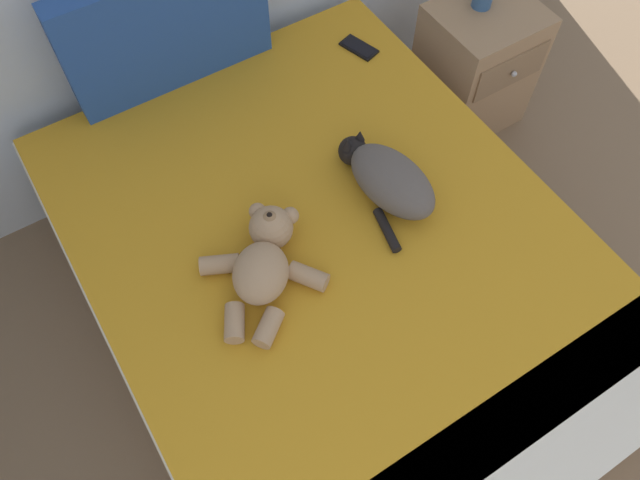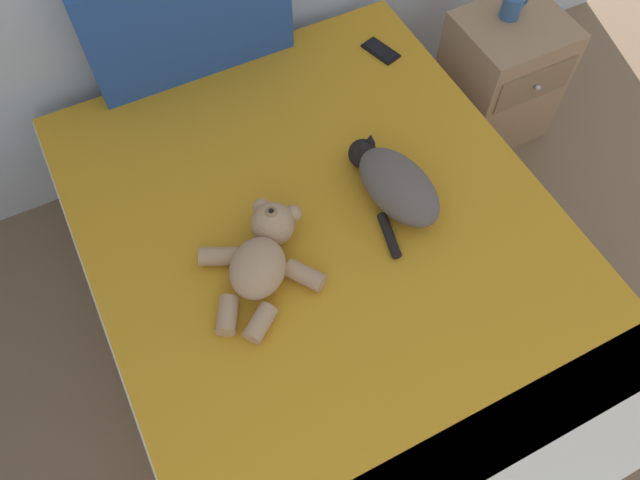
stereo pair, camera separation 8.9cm
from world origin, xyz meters
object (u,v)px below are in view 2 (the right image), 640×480
at_px(bed, 331,282).
at_px(nightstand, 500,78).
at_px(mug, 512,6).
at_px(patterned_cushion, 189,20).
at_px(cell_phone, 381,51).
at_px(cat, 395,184).
at_px(teddy_bear, 262,256).

xyz_separation_m(bed, nightstand, (1.13, 0.56, 0.01)).
height_order(nightstand, mug, mug).
xyz_separation_m(patterned_cushion, mug, (1.22, -0.30, -0.16)).
relative_size(cell_phone, nightstand, 0.28).
xyz_separation_m(cat, nightstand, (0.87, 0.49, -0.35)).
relative_size(patterned_cushion, cat, 1.72).
xyz_separation_m(cell_phone, nightstand, (0.56, -0.12, -0.28)).
relative_size(cat, mug, 3.63).
bearing_deg(patterned_cushion, cell_phone, -19.26).
height_order(patterned_cushion, cat, patterned_cushion).
bearing_deg(cell_phone, nightstand, -12.47).
distance_m(bed, mug, 1.32).
bearing_deg(mug, nightstand, -84.33).
bearing_deg(patterned_cushion, mug, -13.98).
bearing_deg(mug, cat, -147.65).
relative_size(nightstand, mug, 4.89).
distance_m(bed, patterned_cushion, 1.05).
height_order(patterned_cushion, nightstand, patterned_cushion).
bearing_deg(nightstand, teddy_bear, -158.19).
bearing_deg(cell_phone, teddy_bear, -140.07).
xyz_separation_m(patterned_cushion, nightstand, (1.22, -0.36, -0.50)).
relative_size(patterned_cushion, nightstand, 1.28).
height_order(cat, mug, cat).
relative_size(cell_phone, mug, 1.35).
height_order(patterned_cushion, cell_phone, patterned_cushion).
xyz_separation_m(teddy_bear, mug, (1.35, 0.60, 0.00)).
bearing_deg(cell_phone, bed, -129.77).
height_order(cat, cell_phone, cat).
relative_size(teddy_bear, cell_phone, 2.61).
relative_size(cat, nightstand, 0.74).
bearing_deg(patterned_cushion, nightstand, -16.21).
bearing_deg(bed, nightstand, 26.26).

